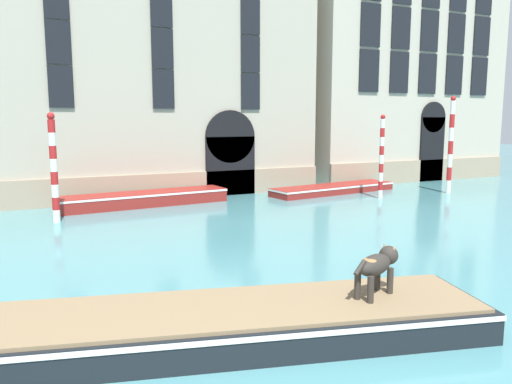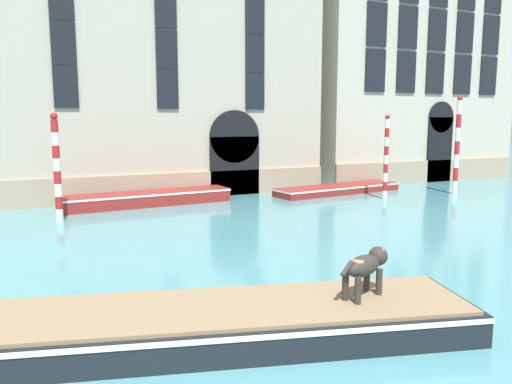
% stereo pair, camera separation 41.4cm
% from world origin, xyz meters
% --- Properties ---
extents(palazzo_left, '(15.22, 6.13, 12.01)m').
position_xyz_m(palazzo_left, '(4.30, 21.66, 5.99)').
color(palazzo_left, '#B2A893').
rests_on(palazzo_left, ground_plane).
extents(palazzo_right, '(12.36, 6.13, 15.71)m').
position_xyz_m(palazzo_right, '(19.00, 21.65, 7.84)').
color(palazzo_right, '#BCB29E').
rests_on(palazzo_right, ground_plane).
extents(boat_foreground, '(8.40, 3.98, 0.57)m').
position_xyz_m(boat_foreground, '(1.48, 4.47, 0.30)').
color(boat_foreground, black).
rests_on(boat_foreground, ground_plane).
extents(dog_on_deck, '(1.15, 0.62, 0.80)m').
position_xyz_m(dog_on_deck, '(3.84, 3.92, 1.08)').
color(dog_on_deck, '#332D28').
rests_on(dog_on_deck, boat_foreground).
extents(boat_moored_near_palazzo, '(6.87, 1.99, 0.55)m').
position_xyz_m(boat_moored_near_palazzo, '(3.10, 17.49, 0.29)').
color(boat_moored_near_palazzo, maroon).
rests_on(boat_moored_near_palazzo, ground_plane).
extents(boat_moored_far, '(6.72, 2.36, 0.38)m').
position_xyz_m(boat_moored_far, '(11.99, 17.13, 0.20)').
color(boat_moored_far, maroon).
rests_on(boat_moored_far, ground_plane).
extents(mooring_pole_0, '(0.23, 0.23, 4.52)m').
position_xyz_m(mooring_pole_0, '(16.83, 14.70, 2.28)').
color(mooring_pole_0, white).
rests_on(mooring_pole_0, ground_plane).
extents(mooring_pole_1, '(0.25, 0.25, 3.69)m').
position_xyz_m(mooring_pole_1, '(-0.38, 15.44, 1.87)').
color(mooring_pole_1, white).
rests_on(mooring_pole_1, ground_plane).
extents(mooring_pole_2, '(0.20, 0.20, 3.67)m').
position_xyz_m(mooring_pole_2, '(12.84, 14.77, 1.85)').
color(mooring_pole_2, white).
rests_on(mooring_pole_2, ground_plane).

